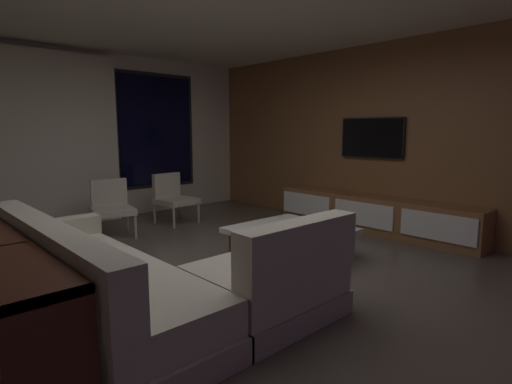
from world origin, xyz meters
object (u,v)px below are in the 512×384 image
at_px(book_stack_on_coffee_table, 295,226).
at_px(console_table_behind_couch, 1,296).
at_px(sectional_couch, 144,284).
at_px(accent_chair_by_curtain, 111,205).
at_px(coffee_table, 291,243).
at_px(accent_chair_near_window, 173,196).
at_px(mounted_tv, 372,138).
at_px(media_console, 374,215).

relative_size(book_stack_on_coffee_table, console_table_behind_couch, 0.13).
distance_m(sectional_couch, accent_chair_by_curtain, 2.83).
distance_m(sectional_couch, coffee_table, 1.97).
height_order(accent_chair_near_window, mounted_tv, mounted_tv).
bearing_deg(accent_chair_by_curtain, console_table_behind_couch, -125.72).
bearing_deg(mounted_tv, console_table_behind_couch, -176.03).
xyz_separation_m(sectional_couch, book_stack_on_coffee_table, (1.93, 0.17, 0.11)).
height_order(coffee_table, accent_chair_near_window, accent_chair_near_window).
bearing_deg(sectional_couch, mounted_tv, 6.79).
bearing_deg(coffee_table, mounted_tv, 6.18).
height_order(accent_chair_near_window, accent_chair_by_curtain, same).
distance_m(sectional_couch, mounted_tv, 4.11).
relative_size(coffee_table, console_table_behind_couch, 0.55).
distance_m(book_stack_on_coffee_table, media_console, 1.83).
bearing_deg(book_stack_on_coffee_table, accent_chair_by_curtain, 112.13).
distance_m(coffee_table, console_table_behind_couch, 2.88).
xyz_separation_m(accent_chair_by_curtain, console_table_behind_couch, (-1.83, -2.54, -0.02)).
bearing_deg(sectional_couch, media_console, 4.12).
xyz_separation_m(book_stack_on_coffee_table, console_table_behind_couch, (-2.85, -0.04, 0.02)).
relative_size(media_console, mounted_tv, 3.06).
relative_size(sectional_couch, media_console, 0.81).
distance_m(accent_chair_near_window, console_table_behind_couch, 3.92).
height_order(coffee_table, mounted_tv, mounted_tv).
bearing_deg(book_stack_on_coffee_table, media_console, 3.12).
distance_m(book_stack_on_coffee_table, accent_chair_by_curtain, 2.70).
distance_m(accent_chair_by_curtain, mounted_tv, 3.85).
height_order(coffee_table, media_console, media_console).
xyz_separation_m(accent_chair_near_window, console_table_behind_couch, (-2.88, -2.66, -0.02)).
xyz_separation_m(media_console, mounted_tv, (0.18, 0.20, 1.10)).
height_order(coffee_table, book_stack_on_coffee_table, book_stack_on_coffee_table).
bearing_deg(coffee_table, accent_chair_near_window, 89.70).
bearing_deg(accent_chair_by_curtain, book_stack_on_coffee_table, -67.87).
distance_m(coffee_table, media_console, 1.81).
bearing_deg(coffee_table, book_stack_on_coffee_table, -101.73).
xyz_separation_m(coffee_table, accent_chair_by_curtain, (-1.04, 2.42, 0.25)).
xyz_separation_m(accent_chair_by_curtain, media_console, (2.84, -2.40, -0.18)).
xyz_separation_m(mounted_tv, console_table_behind_couch, (-4.85, -0.34, -0.93)).
height_order(coffee_table, console_table_behind_couch, console_table_behind_couch).
relative_size(sectional_couch, coffee_table, 2.16).
distance_m(sectional_couch, accent_chair_near_window, 3.41).
relative_size(coffee_table, book_stack_on_coffee_table, 4.11).
height_order(sectional_couch, mounted_tv, mounted_tv).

